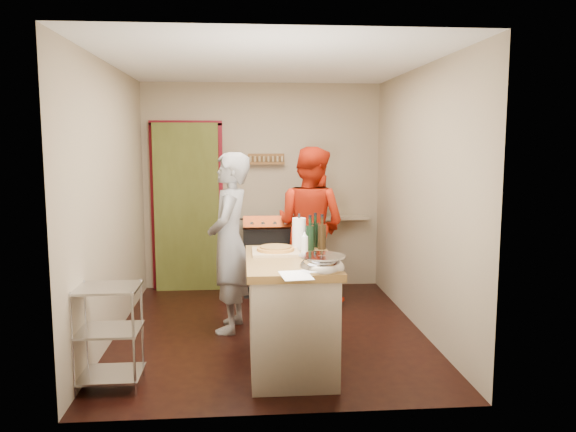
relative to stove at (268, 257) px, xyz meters
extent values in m
plane|color=black|center=(-0.05, -1.42, -0.45)|extent=(3.50, 3.50, 0.00)
cube|color=gray|center=(-0.05, 0.33, 0.85)|extent=(3.00, 0.04, 2.60)
cube|color=#565B23|center=(-1.00, 0.38, 0.60)|extent=(0.80, 0.40, 2.10)
cube|color=maroon|center=(-1.42, 0.31, 0.60)|extent=(0.06, 0.06, 2.10)
cube|color=maroon|center=(-0.58, 0.31, 0.60)|extent=(0.06, 0.06, 2.10)
cube|color=maroon|center=(-1.00, 0.31, 1.65)|extent=(0.90, 0.06, 0.06)
cube|color=brown|center=(0.00, 0.28, 1.15)|extent=(0.46, 0.09, 0.03)
cube|color=brown|center=(0.00, 0.32, 1.21)|extent=(0.46, 0.02, 0.12)
cube|color=olive|center=(0.00, 0.28, 1.21)|extent=(0.42, 0.04, 0.07)
cube|color=gray|center=(0.90, 0.23, 0.45)|extent=(0.80, 0.18, 0.04)
cube|color=black|center=(0.70, 0.23, 0.57)|extent=(0.10, 0.14, 0.22)
cube|color=gray|center=(-1.55, -1.42, 0.85)|extent=(0.04, 3.50, 2.60)
cube|color=gray|center=(1.45, -1.42, 0.85)|extent=(0.04, 3.50, 2.60)
cube|color=white|center=(-0.05, -1.42, 2.16)|extent=(3.00, 3.50, 0.02)
cube|color=black|center=(0.00, 0.01, -0.05)|extent=(0.60, 0.55, 0.80)
cube|color=black|center=(0.00, 0.01, 0.38)|extent=(0.60, 0.55, 0.06)
cube|color=maroon|center=(0.00, -0.27, 0.47)|extent=(0.60, 0.15, 0.17)
cylinder|color=black|center=(-0.15, 0.14, 0.46)|extent=(0.26, 0.26, 0.05)
cylinder|color=silver|center=(-1.55, -2.80, -0.05)|extent=(0.02, 0.02, 0.80)
cylinder|color=silver|center=(-1.11, -2.80, -0.05)|extent=(0.02, 0.02, 0.80)
cylinder|color=silver|center=(-1.55, -2.44, -0.05)|extent=(0.02, 0.02, 0.80)
cylinder|color=silver|center=(-1.11, -2.44, -0.05)|extent=(0.02, 0.02, 0.80)
cube|color=silver|center=(-1.33, -2.62, -0.35)|extent=(0.48, 0.40, 0.02)
cube|color=silver|center=(-1.33, -2.62, 0.00)|extent=(0.48, 0.40, 0.02)
cube|color=silver|center=(-1.33, -2.62, 0.33)|extent=(0.48, 0.40, 0.02)
cube|color=#BAB19E|center=(0.08, -2.32, -0.02)|extent=(0.66, 1.16, 0.86)
cube|color=olive|center=(0.08, -2.32, 0.44)|extent=(0.72, 1.22, 0.06)
cube|color=tan|center=(-0.03, -2.11, 0.48)|extent=(0.40, 0.40, 0.02)
cylinder|color=gold|center=(-0.03, -2.11, 0.51)|extent=(0.32, 0.32, 0.02)
ellipsoid|color=silver|center=(0.28, -2.76, 0.52)|extent=(0.35, 0.35, 0.11)
cylinder|color=white|center=(0.19, -1.94, 0.61)|extent=(0.12, 0.12, 0.28)
cylinder|color=silver|center=(0.21, -2.26, 0.55)|extent=(0.06, 0.06, 0.17)
cube|color=white|center=(0.07, -2.93, 0.47)|extent=(0.24, 0.32, 0.00)
cylinder|color=black|center=(0.35, -1.84, 0.62)|extent=(0.08, 0.08, 0.31)
cylinder|color=black|center=(0.40, -1.95, 0.62)|extent=(0.08, 0.08, 0.31)
cylinder|color=black|center=(0.29, -1.99, 0.62)|extent=(0.08, 0.08, 0.31)
imported|color=#A7A6AB|center=(-0.43, -1.36, 0.43)|extent=(0.52, 0.70, 1.77)
imported|color=red|center=(0.48, -0.41, 0.46)|extent=(1.12, 1.08, 1.81)
camera|label=1|loc=(-0.30, -6.82, 1.42)|focal=35.00mm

